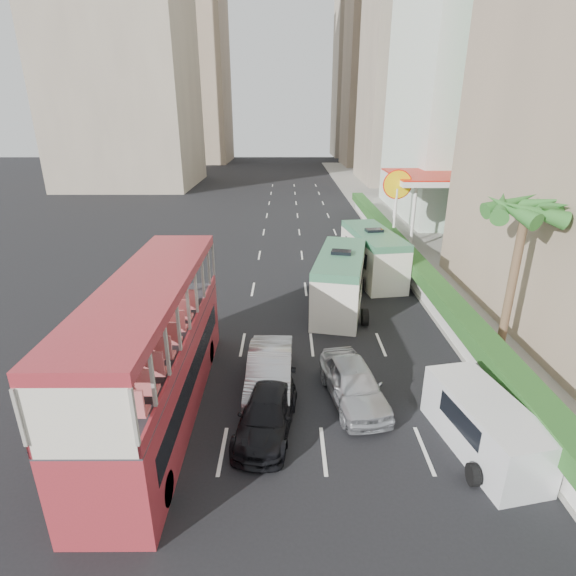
{
  "coord_description": "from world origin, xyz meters",
  "views": [
    {
      "loc": [
        -1.57,
        -13.36,
        9.98
      ],
      "look_at": [
        -1.5,
        4.0,
        3.2
      ],
      "focal_mm": 28.0,
      "sensor_mm": 36.0,
      "label": 1
    }
  ],
  "objects_px": {
    "car_silver_lane_b": "(352,400)",
    "van_asset": "(329,281)",
    "car_silver_lane_a": "(270,388)",
    "panel_van_near": "(484,425)",
    "car_black": "(267,429)",
    "palm_tree": "(512,284)",
    "double_decker_bus": "(155,350)",
    "minibus_far": "(372,255)",
    "shell_station": "(428,208)",
    "panel_van_far": "(361,239)",
    "minibus_near": "(340,281)"
  },
  "relations": [
    {
      "from": "double_decker_bus",
      "to": "minibus_far",
      "type": "relative_size",
      "value": 1.6
    },
    {
      "from": "car_silver_lane_a",
      "to": "double_decker_bus",
      "type": "bearing_deg",
      "value": -157.54
    },
    {
      "from": "car_silver_lane_a",
      "to": "van_asset",
      "type": "bearing_deg",
      "value": 75.61
    },
    {
      "from": "panel_van_far",
      "to": "minibus_far",
      "type": "bearing_deg",
      "value": -100.27
    },
    {
      "from": "minibus_near",
      "to": "panel_van_near",
      "type": "bearing_deg",
      "value": -62.11
    },
    {
      "from": "car_black",
      "to": "minibus_near",
      "type": "relative_size",
      "value": 0.62
    },
    {
      "from": "car_silver_lane_b",
      "to": "van_asset",
      "type": "height_order",
      "value": "car_silver_lane_b"
    },
    {
      "from": "van_asset",
      "to": "car_silver_lane_b",
      "type": "bearing_deg",
      "value": -83.94
    },
    {
      "from": "shell_station",
      "to": "palm_tree",
      "type": "bearing_deg",
      "value": -96.6
    },
    {
      "from": "car_black",
      "to": "palm_tree",
      "type": "distance_m",
      "value": 11.69
    },
    {
      "from": "car_silver_lane_a",
      "to": "minibus_far",
      "type": "distance_m",
      "value": 14.14
    },
    {
      "from": "car_silver_lane_a",
      "to": "car_black",
      "type": "bearing_deg",
      "value": -89.23
    },
    {
      "from": "car_silver_lane_b",
      "to": "van_asset",
      "type": "xyz_separation_m",
      "value": [
        0.27,
        12.7,
        0.0
      ]
    },
    {
      "from": "car_black",
      "to": "car_silver_lane_b",
      "type": "bearing_deg",
      "value": 35.46
    },
    {
      "from": "panel_van_near",
      "to": "minibus_near",
      "type": "bearing_deg",
      "value": 94.68
    },
    {
      "from": "car_silver_lane_b",
      "to": "car_black",
      "type": "height_order",
      "value": "car_silver_lane_b"
    },
    {
      "from": "double_decker_bus",
      "to": "van_asset",
      "type": "bearing_deg",
      "value": 61.83
    },
    {
      "from": "double_decker_bus",
      "to": "palm_tree",
      "type": "relative_size",
      "value": 1.72
    },
    {
      "from": "car_black",
      "to": "palm_tree",
      "type": "xyz_separation_m",
      "value": [
        10.04,
        4.95,
        3.38
      ]
    },
    {
      "from": "palm_tree",
      "to": "minibus_far",
      "type": "bearing_deg",
      "value": 110.93
    },
    {
      "from": "van_asset",
      "to": "panel_van_near",
      "type": "relative_size",
      "value": 0.97
    },
    {
      "from": "car_silver_lane_a",
      "to": "minibus_near",
      "type": "relative_size",
      "value": 0.69
    },
    {
      "from": "shell_station",
      "to": "minibus_near",
      "type": "bearing_deg",
      "value": -122.4
    },
    {
      "from": "double_decker_bus",
      "to": "car_silver_lane_a",
      "type": "height_order",
      "value": "double_decker_bus"
    },
    {
      "from": "van_asset",
      "to": "panel_van_near",
      "type": "height_order",
      "value": "panel_van_near"
    },
    {
      "from": "van_asset",
      "to": "panel_van_far",
      "type": "bearing_deg",
      "value": 73.53
    },
    {
      "from": "double_decker_bus",
      "to": "car_silver_lane_b",
      "type": "xyz_separation_m",
      "value": [
        6.89,
        0.67,
        -2.53
      ]
    },
    {
      "from": "minibus_far",
      "to": "panel_van_near",
      "type": "relative_size",
      "value": 1.53
    },
    {
      "from": "car_silver_lane_a",
      "to": "panel_van_near",
      "type": "relative_size",
      "value": 1.06
    },
    {
      "from": "car_silver_lane_a",
      "to": "minibus_near",
      "type": "bearing_deg",
      "value": 67.22
    },
    {
      "from": "minibus_far",
      "to": "double_decker_bus",
      "type": "bearing_deg",
      "value": -133.88
    },
    {
      "from": "van_asset",
      "to": "minibus_near",
      "type": "bearing_deg",
      "value": -80.29
    },
    {
      "from": "minibus_near",
      "to": "panel_van_far",
      "type": "distance_m",
      "value": 11.27
    },
    {
      "from": "car_black",
      "to": "shell_station",
      "type": "relative_size",
      "value": 0.53
    },
    {
      "from": "car_silver_lane_a",
      "to": "panel_van_far",
      "type": "xyz_separation_m",
      "value": [
        6.39,
        18.78,
        0.93
      ]
    },
    {
      "from": "panel_van_near",
      "to": "car_silver_lane_a",
      "type": "bearing_deg",
      "value": 142.15
    },
    {
      "from": "car_silver_lane_b",
      "to": "minibus_near",
      "type": "height_order",
      "value": "minibus_near"
    },
    {
      "from": "palm_tree",
      "to": "shell_station",
      "type": "bearing_deg",
      "value": 83.4
    },
    {
      "from": "minibus_far",
      "to": "panel_van_near",
      "type": "height_order",
      "value": "minibus_far"
    },
    {
      "from": "minibus_far",
      "to": "shell_station",
      "type": "bearing_deg",
      "value": 47.07
    },
    {
      "from": "panel_van_near",
      "to": "car_black",
      "type": "bearing_deg",
      "value": 160.46
    },
    {
      "from": "car_black",
      "to": "panel_van_near",
      "type": "xyz_separation_m",
      "value": [
        6.82,
        -0.98,
        0.9
      ]
    },
    {
      "from": "van_asset",
      "to": "palm_tree",
      "type": "distance_m",
      "value": 11.97
    },
    {
      "from": "double_decker_bus",
      "to": "car_silver_lane_a",
      "type": "bearing_deg",
      "value": 21.04
    },
    {
      "from": "shell_station",
      "to": "van_asset",
      "type": "bearing_deg",
      "value": -132.56
    },
    {
      "from": "double_decker_bus",
      "to": "minibus_far",
      "type": "xyz_separation_m",
      "value": [
        9.94,
        14.09,
        -1.0
      ]
    },
    {
      "from": "panel_van_far",
      "to": "palm_tree",
      "type": "height_order",
      "value": "palm_tree"
    },
    {
      "from": "double_decker_bus",
      "to": "minibus_near",
      "type": "distance_m",
      "value": 11.92
    },
    {
      "from": "car_silver_lane_a",
      "to": "minibus_near",
      "type": "xyz_separation_m",
      "value": [
        3.55,
        7.89,
        1.53
      ]
    },
    {
      "from": "car_silver_lane_b",
      "to": "panel_van_far",
      "type": "xyz_separation_m",
      "value": [
        3.29,
        19.56,
        0.93
      ]
    }
  ]
}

